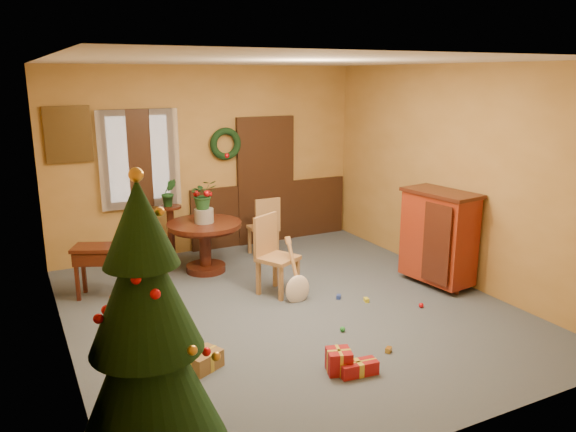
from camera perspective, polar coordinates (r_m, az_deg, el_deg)
room_envelope at (r=9.03m, az=-6.59°, el=3.62°), size 5.50×5.50×5.50m
dining_table at (r=8.07m, az=-8.45°, el=-2.15°), size 1.06×1.06×0.73m
urn at (r=7.99m, az=-8.53°, el=0.04°), size 0.27×0.27×0.20m
centerpiece_plant at (r=7.92m, az=-8.61°, el=2.18°), size 0.37×0.32×0.41m
chair_near at (r=7.21m, az=-1.56°, el=-3.67°), size 0.60×0.60×1.02m
chair_far at (r=8.66m, az=-2.35°, el=-0.91°), size 0.41×0.41×0.94m
guitar at (r=6.97m, az=0.98°, el=-5.71°), size 0.46×0.57×0.76m
plant_stand at (r=8.52m, az=-11.82°, el=-1.17°), size 0.34×0.34×0.88m
stand_plant at (r=8.40m, az=-12.00°, el=2.35°), size 0.23×0.19×0.41m
christmas_tree at (r=4.00m, az=-14.16°, el=-11.68°), size 1.06×1.06×2.19m
writing_desk at (r=7.46m, az=-18.12°, el=-4.11°), size 0.84×0.65×0.67m
sideboard at (r=7.71m, az=15.06°, el=-1.89°), size 0.65×1.06×1.29m
gift_a at (r=5.63m, az=-8.57°, el=-14.28°), size 0.40×0.36×0.18m
gift_b at (r=5.53m, az=5.18°, el=-14.46°), size 0.28×0.28×0.23m
gift_c at (r=4.88m, az=-14.75°, el=-19.86°), size 0.27×0.28×0.13m
gift_d at (r=5.53m, az=7.15°, el=-15.08°), size 0.39×0.19×0.13m
toy_a at (r=7.20m, az=5.17°, el=-8.18°), size 0.09×0.09×0.05m
toy_b at (r=6.34m, az=5.56°, el=-11.38°), size 0.06×0.06×0.06m
toy_c at (r=7.15m, az=7.96°, el=-8.45°), size 0.07×0.09×0.05m
toy_d at (r=7.10m, az=13.38°, el=-8.82°), size 0.06×0.06×0.06m
toy_e at (r=5.98m, az=10.17°, el=-13.23°), size 0.09×0.09×0.05m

